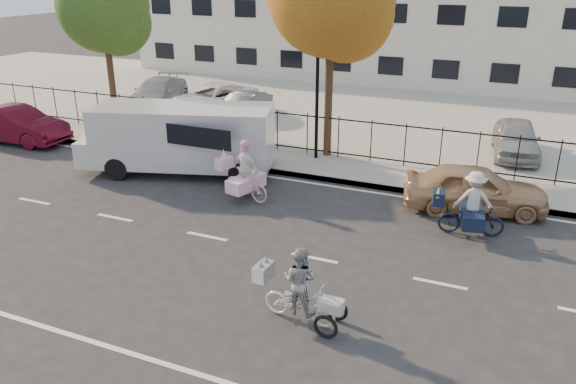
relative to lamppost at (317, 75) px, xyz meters
The scene contains 21 objects.
ground 7.50m from the lamppost, 94.21° to the right, with size 120.00×120.00×0.00m, color #333334.
road_markings 7.49m from the lamppost, 94.21° to the right, with size 60.00×9.52×0.01m, color silver, non-canonical shape.
curb 3.54m from the lamppost, 105.95° to the right, with size 60.00×0.10×0.15m, color #A8A399.
sidewalk 3.16m from the lamppost, 125.54° to the right, with size 60.00×2.20×0.15m, color #A8A399.
parking_lot 8.76m from the lamppost, 93.49° to the left, with size 60.00×15.60×0.15m, color #A8A399.
iron_fence 2.30m from the lamppost, 141.34° to the left, with size 58.00×0.06×1.50m, color black, non-canonical shape.
building 18.21m from the lamppost, 91.57° to the left, with size 34.00×10.00×6.00m, color silver.
lamppost is the anchor object (origin of this frame).
street_sign 2.90m from the lamppost, behind, with size 0.85×0.06×1.80m.
zebra_trike 10.12m from the lamppost, 71.42° to the right, with size 1.88×0.73×1.61m.
unicorn_bike 4.84m from the lamppost, 100.05° to the right, with size 1.91×1.37×1.88m.
bull_bike 7.40m from the lamppost, 34.36° to the right, with size 1.93×1.35×1.75m.
white_van 5.07m from the lamppost, 143.99° to the right, with size 6.90×3.78×2.28m.
red_sedan 12.30m from the lamppost, 168.41° to the right, with size 1.51×4.33×1.43m, color #50091B.
gold_sedan 6.63m from the lamppost, 21.91° to the right, with size 1.60×3.98×1.36m, color tan.
pedestrian 4.44m from the lamppost, behind, with size 0.57×0.38×1.57m, color black.
lot_car_a 11.03m from the lamppost, 156.29° to the left, with size 1.88×4.63×1.34m, color #A1A2A9.
lot_car_b 8.26m from the lamppost, 148.15° to the left, with size 2.25×4.88×1.36m, color white.
lot_car_c 6.61m from the lamppost, 142.35° to the left, with size 1.26×3.60×1.19m, color #4B4C52.
lot_car_d 7.62m from the lamppost, 25.36° to the left, with size 1.52×3.78×1.29m, color #989CA0.
tree_west 10.00m from the lamppost, behind, with size 3.78×3.78×6.93m.
Camera 1 is at (7.12, -11.30, 6.61)m, focal length 35.00 mm.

